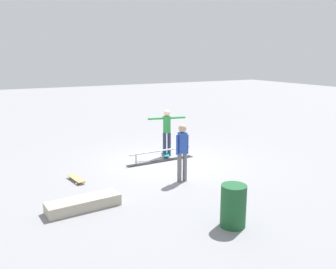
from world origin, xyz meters
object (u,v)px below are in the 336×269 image
skater_main (167,129)px  trash_bin (233,206)px  grind_rail (161,156)px  skate_ledge (83,204)px  skateboard_main (166,153)px  bystander_blue_shirt (182,150)px  loose_skateboard_natural (76,178)px

skater_main → trash_bin: bearing=89.4°
grind_rail → skate_ledge: grind_rail is taller
skateboard_main → trash_bin: (1.22, 5.22, 0.36)m
skateboard_main → bystander_blue_shirt: (0.79, 2.47, 0.83)m
skate_ledge → loose_skateboard_natural: bearing=-99.1°
skater_main → bystander_blue_shirt: (0.81, 2.42, -0.04)m
skate_ledge → trash_bin: 3.34m
grind_rail → bystander_blue_shirt: size_ratio=1.49×
skater_main → loose_skateboard_natural: skater_main is taller
loose_skateboard_natural → bystander_blue_shirt: bearing=52.0°
grind_rail → skateboard_main: (-0.46, -0.52, -0.09)m
grind_rail → skate_ledge: 4.05m
skateboard_main → bystander_blue_shirt: bystander_blue_shirt is taller
skater_main → skateboard_main: bearing=-53.4°
trash_bin → skater_main: bearing=-103.5°
grind_rail → skater_main: 1.03m
grind_rail → skate_ledge: size_ratio=1.44×
bystander_blue_shirt → skate_ledge: bearing=18.3°
skater_main → skateboard_main: size_ratio=1.99×
skate_ledge → bystander_blue_shirt: bystander_blue_shirt is taller
skateboard_main → loose_skateboard_natural: same height
grind_rail → bystander_blue_shirt: bystander_blue_shirt is taller
bystander_blue_shirt → loose_skateboard_natural: bystander_blue_shirt is taller
skater_main → trash_bin: size_ratio=1.85×
loose_skateboard_natural → grind_rail: bearing=91.2°
skate_ledge → trash_bin: (-2.46, 2.24, 0.31)m
skate_ledge → bystander_blue_shirt: bearing=-170.0°
grind_rail → skateboard_main: 0.70m
skate_ledge → skater_main: size_ratio=1.02×
grind_rail → bystander_blue_shirt: bearing=78.6°
grind_rail → trash_bin: trash_bin is taller
trash_bin → skate_ledge: bearing=-42.4°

